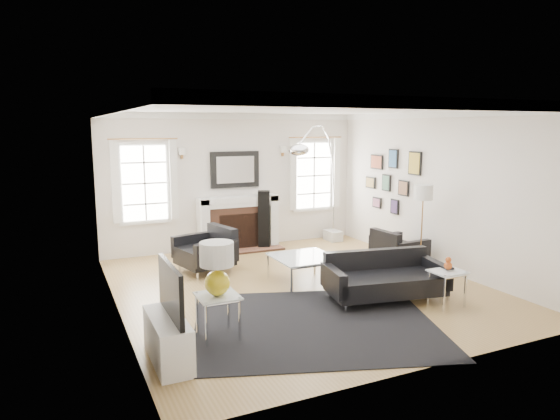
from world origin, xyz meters
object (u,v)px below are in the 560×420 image
coffee_table (304,258)px  gourd_lamp (217,265)px  fireplace (238,223)px  armchair_right (397,250)px  arc_floor_lamp (318,181)px  sofa (383,279)px  armchair_left (208,251)px

coffee_table → gourd_lamp: gourd_lamp is taller
fireplace → armchair_right: size_ratio=1.89×
arc_floor_lamp → sofa: bearing=-100.3°
armchair_left → armchair_right: armchair_left is taller
fireplace → armchair_right: fireplace is taller
fireplace → armchair_left: 1.69m
armchair_right → arc_floor_lamp: (-0.72, 1.68, 1.12)m
armchair_left → gourd_lamp: size_ratio=1.72×
armchair_left → coffee_table: armchair_left is taller
sofa → gourd_lamp: gourd_lamp is taller
armchair_right → sofa: bearing=-133.6°
sofa → armchair_right: size_ratio=2.07×
sofa → armchair_right: 1.84m
coffee_table → gourd_lamp: bearing=-142.0°
fireplace → armchair_right: (2.14, -2.49, -0.22)m
armchair_right → fireplace: bearing=130.8°
coffee_table → gourd_lamp: (-1.95, -1.53, 0.51)m
armchair_left → gourd_lamp: 2.96m
armchair_right → gourd_lamp: (-3.91, -1.64, 0.59)m
fireplace → coffee_table: bearing=-85.9°
sofa → armchair_left: size_ratio=1.66×
fireplace → arc_floor_lamp: arc_floor_lamp is taller
fireplace → arc_floor_lamp: bearing=-29.5°
fireplace → gourd_lamp: gourd_lamp is taller
armchair_right → coffee_table: bearing=-176.7°
coffee_table → gourd_lamp: size_ratio=1.50×
coffee_table → arc_floor_lamp: arc_floor_lamp is taller
fireplace → armchair_left: size_ratio=1.52×
sofa → armchair_left: (-1.93, 2.51, 0.05)m
armchair_right → coffee_table: size_ratio=0.92×
coffee_table → arc_floor_lamp: 2.41m
fireplace → gourd_lamp: 4.50m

